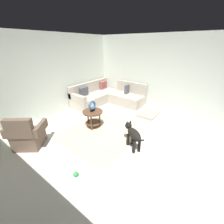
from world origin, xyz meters
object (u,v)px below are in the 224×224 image
at_px(dog, 133,134).
at_px(dog_toy_ball, 76,174).
at_px(armchair, 27,135).
at_px(side_table, 93,115).
at_px(dog_bed_mat, 148,114).
at_px(torus_sculpture, 92,106).
at_px(dog_toy_rope, 98,169).
at_px(sectional_couch, 107,97).

xyz_separation_m(dog, dog_toy_ball, (-1.44, 0.44, -0.33)).
height_order(armchair, dog_toy_ball, armchair).
distance_m(dog, dog_toy_ball, 1.55).
distance_m(side_table, dog_toy_ball, 1.91).
xyz_separation_m(armchair, dog_bed_mat, (3.46, -1.67, -0.28)).
height_order(armchair, dog_bed_mat, armchair).
height_order(side_table, dog, dog).
relative_size(armchair, dog, 1.34).
bearing_deg(torus_sculpture, dog_toy_rope, -133.78).
distance_m(sectional_couch, dog_toy_rope, 3.71).
relative_size(sectional_couch, armchair, 2.25).
relative_size(sectional_couch, dog, 3.02).
distance_m(armchair, dog, 2.59).
distance_m(side_table, torus_sculpture, 0.29).
height_order(sectional_couch, dog_bed_mat, sectional_couch).
height_order(sectional_couch, armchair, same).
distance_m(armchair, side_table, 1.77).
bearing_deg(torus_sculpture, armchair, 158.79).
bearing_deg(dog_toy_ball, dog, -17.05).
height_order(side_table, dog_toy_rope, side_table).
bearing_deg(dog_toy_rope, sectional_couch, 35.45).
bearing_deg(dog_toy_ball, side_table, 32.64).
bearing_deg(dog_bed_mat, armchair, 154.20).
height_order(dog_toy_ball, dog_toy_rope, dog_toy_ball).
bearing_deg(armchair, dog_toy_ball, -35.67).
bearing_deg(side_table, dog_toy_ball, -147.36).
distance_m(dog_bed_mat, dog, 2.02).
xyz_separation_m(dog_bed_mat, dog, (-1.94, -0.42, 0.33)).
bearing_deg(dog_bed_mat, dog, -167.79).
height_order(torus_sculpture, dog_toy_rope, torus_sculpture).
relative_size(dog_toy_ball, dog_toy_rope, 0.58).
xyz_separation_m(side_table, dog_toy_rope, (-1.19, -1.25, -0.39)).
distance_m(sectional_couch, dog, 3.06).
bearing_deg(armchair, torus_sculpture, 30.57).
bearing_deg(sectional_couch, dog_toy_ball, -150.65).
xyz_separation_m(armchair, dog_toy_ball, (0.07, -1.65, -0.27)).
xyz_separation_m(dog_toy_ball, dog_toy_rope, (0.38, -0.24, -0.03)).
height_order(armchair, dog_toy_rope, armchair).
distance_m(sectional_couch, side_table, 2.04).
bearing_deg(side_table, dog_bed_mat, -29.70).
distance_m(dog, dog_toy_rope, 1.14).
distance_m(sectional_couch, armchair, 3.48).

